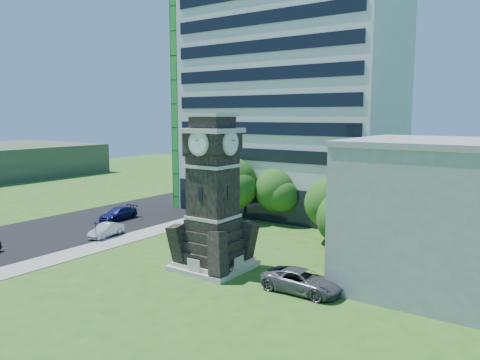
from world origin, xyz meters
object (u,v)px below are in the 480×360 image
Objects in this scene: clock_tower at (213,203)px; car_east_lot at (302,281)px; street_sign at (96,230)px; car_street_north at (118,214)px; car_street_mid at (106,230)px; park_bench at (219,269)px.

clock_tower is 9.29m from car_east_lot.
car_street_north is at bearing 120.56° from street_sign.
car_street_north is (-5.02, 5.88, 0.05)m from car_street_mid.
car_street_north is at bearing 159.48° from clock_tower.
park_bench is (16.35, -2.89, -0.12)m from car_street_mid.
car_street_mid is at bearing 151.59° from park_bench.
car_street_mid is 2.02× the size of park_bench.
street_sign reaches higher than car_street_mid.
car_street_north is at bearing 139.32° from park_bench.
car_street_mid is 16.61m from park_bench.
car_street_north is 29.05m from car_east_lot.
park_bench is (21.37, -8.77, -0.17)m from car_street_north.
car_east_lot is at bearing -19.01° from car_street_north.
park_bench is at bearing -21.24° from car_street_mid.
clock_tower is at bearing -17.15° from car_street_mid.
clock_tower is 15.58m from car_street_mid.
street_sign is (-13.19, -0.96, -3.89)m from clock_tower.
car_street_mid is 0.82× the size of car_street_north.
car_street_north is at bearing 119.30° from car_street_mid.
car_street_mid is 23.01m from car_east_lot.
car_east_lot is (22.92, -2.10, 0.11)m from car_street_mid.
clock_tower is 2.47× the size of car_street_north.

